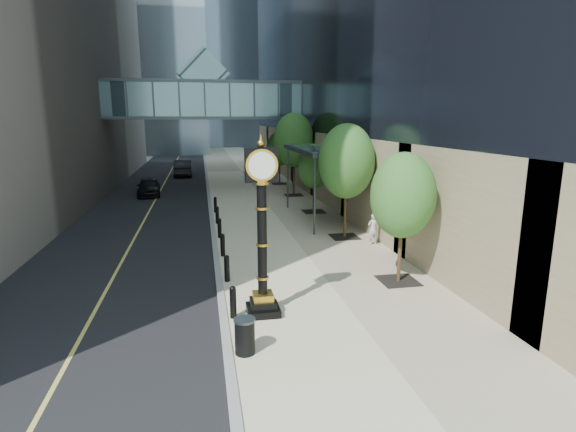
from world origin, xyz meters
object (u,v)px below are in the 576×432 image
Objects in this scene: trash_bin at (245,337)px; car_far at (183,168)px; car_near at (149,187)px; pedestrian at (373,229)px; street_clock at (262,241)px.

car_far is at bearing 94.22° from trash_bin.
pedestrian is at bearing -58.64° from car_near.
street_clock is 9.37m from pedestrian.
car_near reaches higher than trash_bin.
street_clock is 36.26m from car_far.
trash_bin is 26.50m from car_near.
pedestrian is at bearing 108.63° from car_far.
car_near is (-5.89, 23.68, -1.65)m from street_clock.
pedestrian is 30.88m from car_far.
car_far reaches higher than car_near.
street_clock is at bearing 71.29° from trash_bin.
street_clock is at bearing 95.70° from car_far.
street_clock reaches higher than trash_bin.
street_clock reaches higher than pedestrian.
street_clock is 24.45m from car_near.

